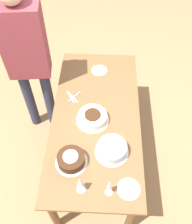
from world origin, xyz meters
TOP-DOWN VIEW (x-y plane):
  - ground_plane at (0.00, 0.00)m, footprint 12.00×12.00m
  - dining_table at (0.00, 0.00)m, footprint 1.76×0.82m
  - cake_center_white at (0.06, -0.03)m, footprint 0.30×0.30m
  - cake_front_chocolate at (0.49, -0.18)m, footprint 0.27×0.27m
  - cake_back_decorated at (0.38, 0.15)m, footprint 0.29×0.29m
  - wine_glass_near at (0.72, -0.08)m, footprint 0.07×0.07m
  - wine_glass_far at (0.73, 0.13)m, footprint 0.06×0.06m
  - dessert_plate_left at (-0.61, 0.01)m, footprint 0.17×0.17m
  - dessert_plate_right at (0.70, 0.28)m, footprint 0.18×0.18m
  - fork_pile at (-0.21, -0.24)m, footprint 0.16×0.15m
  - person_cutting at (-0.42, -0.67)m, footprint 0.26×0.42m

SIDE VIEW (x-z plane):
  - ground_plane at x=0.00m, z-range 0.00..0.00m
  - dining_table at x=0.00m, z-range 0.26..0.98m
  - dessert_plate_left at x=-0.61m, z-range 0.72..0.73m
  - dessert_plate_right at x=0.70m, z-range 0.72..0.73m
  - fork_pile at x=-0.21m, z-range 0.72..0.73m
  - cake_center_white at x=0.06m, z-range 0.72..0.81m
  - cake_front_chocolate at x=0.49m, z-range 0.72..0.82m
  - cake_back_decorated at x=0.38m, z-range 0.72..0.82m
  - wine_glass_near at x=0.72m, z-range 0.76..0.96m
  - wine_glass_far at x=0.73m, z-range 0.76..0.99m
  - person_cutting at x=-0.42m, z-range 0.19..1.95m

